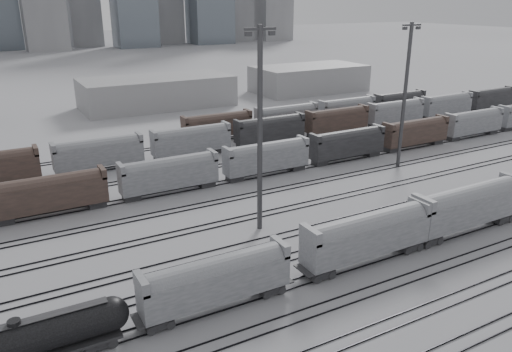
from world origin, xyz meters
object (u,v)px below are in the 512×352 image
hopper_car_c (468,204)px  hopper_car_a (216,279)px  tank_car_b (18,342)px  light_mast_c (260,127)px  hopper_car_b (367,234)px

hopper_car_c → hopper_car_a: bearing=180.0°
hopper_car_a → hopper_car_c: bearing=0.0°
tank_car_b → light_mast_c: 34.17m
tank_car_b → hopper_car_b: bearing=0.0°
hopper_car_b → hopper_car_c: hopper_car_c is taller
tank_car_b → hopper_car_c: 51.90m
hopper_car_b → light_mast_c: light_mast_c is taller
tank_car_b → light_mast_c: bearing=24.6°
hopper_car_a → hopper_car_c: 34.72m
tank_car_b → hopper_car_c: hopper_car_c is taller
tank_car_b → hopper_car_b: 35.58m
light_mast_c → hopper_car_a: bearing=-132.3°
hopper_car_c → light_mast_c: 27.92m
hopper_car_a → light_mast_c: bearing=47.7°
hopper_car_a → hopper_car_c: (34.71, 0.00, 0.46)m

